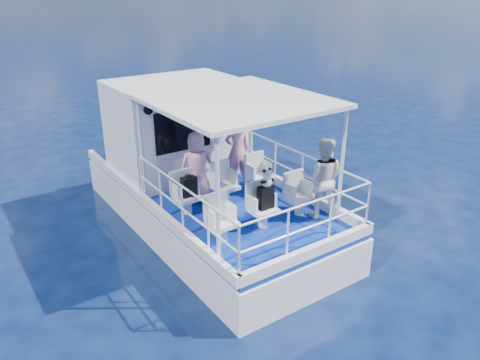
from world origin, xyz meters
The scene contains 20 objects.
ground centered at (0.00, 0.00, 0.00)m, with size 2000.00×2000.00×0.00m, color #071136.
hull centered at (0.00, 1.00, 0.00)m, with size 3.00×7.00×1.60m, color white.
deck centered at (0.00, 1.00, 0.85)m, with size 2.90×6.90×0.10m, color navy.
cabin centered at (0.00, 2.30, 2.00)m, with size 2.85×2.00×2.20m, color white.
canopy centered at (0.00, -0.20, 3.14)m, with size 3.00×3.20×0.08m, color white.
canopy_posts centered at (0.00, -0.25, 2.00)m, with size 2.77×2.97×2.20m.
railings centered at (0.00, -0.58, 1.40)m, with size 2.84×3.59×1.00m, color white, non-canonical shape.
seat_port_fwd centered at (-0.90, 0.20, 1.09)m, with size 0.48×0.46×0.38m, color white.
seat_center_fwd centered at (0.00, 0.20, 1.09)m, with size 0.48×0.46×0.38m, color white.
seat_stbd_fwd centered at (0.90, 0.20, 1.09)m, with size 0.48×0.46×0.38m, color white.
seat_port_aft centered at (-0.90, -1.10, 1.09)m, with size 0.48×0.46×0.38m, color white.
seat_center_aft centered at (0.00, -1.10, 1.09)m, with size 0.48×0.46×0.38m, color white.
seat_stbd_aft centered at (0.90, -1.10, 1.09)m, with size 0.48×0.46×0.38m, color white.
passenger_port_fwd centered at (-0.42, 0.60, 1.64)m, with size 0.56×0.40×1.49m, color pink.
passenger_stbd_fwd centered at (0.72, 0.81, 1.72)m, with size 0.60×0.39×1.64m, color pink.
passenger_stbd_aft centered at (1.18, -1.39, 1.70)m, with size 0.78×0.61×1.61m, color white.
backpack_port centered at (-0.86, 0.16, 1.48)m, with size 0.30×0.17×0.39m, color black.
backpack_center centered at (0.04, -1.11, 1.50)m, with size 0.29×0.16×0.44m, color black.
compact_camera centered at (-0.88, 0.15, 1.70)m, with size 0.11×0.06×0.06m, color black.
panda centered at (0.05, -1.12, 1.89)m, with size 0.23×0.19×0.35m, color white, non-canonical shape.
Camera 1 is at (-4.75, -7.25, 5.17)m, focal length 35.00 mm.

